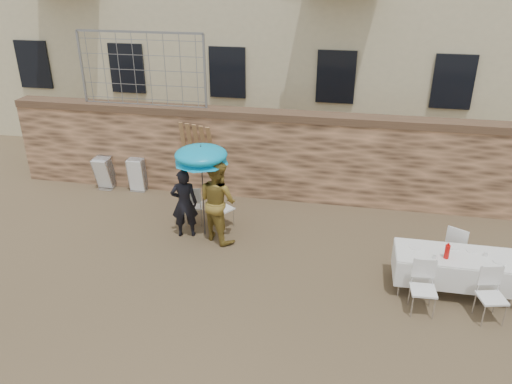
% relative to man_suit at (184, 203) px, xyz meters
% --- Properties ---
extents(ground, '(80.00, 80.00, 0.00)m').
position_rel_man_suit_xyz_m(ground, '(1.26, -2.62, -0.78)').
color(ground, brown).
rests_on(ground, ground).
extents(stone_wall, '(13.00, 0.50, 2.20)m').
position_rel_man_suit_xyz_m(stone_wall, '(1.26, 2.38, 0.32)').
color(stone_wall, '#8E6547').
rests_on(stone_wall, ground).
extents(chain_link_fence, '(3.20, 0.06, 1.80)m').
position_rel_man_suit_xyz_m(chain_link_fence, '(-1.74, 2.38, 2.32)').
color(chain_link_fence, gray).
rests_on(chain_link_fence, stone_wall).
extents(man_suit, '(0.65, 0.51, 1.57)m').
position_rel_man_suit_xyz_m(man_suit, '(0.00, 0.00, 0.00)').
color(man_suit, black).
rests_on(man_suit, ground).
extents(woman_dress, '(1.12, 1.07, 1.83)m').
position_rel_man_suit_xyz_m(woman_dress, '(0.75, 0.00, 0.13)').
color(woman_dress, '#B89438').
rests_on(woman_dress, ground).
extents(umbrella, '(1.16, 1.16, 1.95)m').
position_rel_man_suit_xyz_m(umbrella, '(0.40, 0.10, 1.05)').
color(umbrella, '#3F3F44').
rests_on(umbrella, ground).
extents(couple_chair_left, '(0.59, 0.59, 0.96)m').
position_rel_man_suit_xyz_m(couple_chair_left, '(0.00, 0.55, -0.30)').
color(couple_chair_left, white).
rests_on(couple_chair_left, ground).
extents(couple_chair_right, '(0.66, 0.66, 0.96)m').
position_rel_man_suit_xyz_m(couple_chair_right, '(0.70, 0.55, -0.30)').
color(couple_chair_right, white).
rests_on(couple_chair_right, ground).
extents(banquet_table, '(2.10, 0.85, 0.78)m').
position_rel_man_suit_xyz_m(banquet_table, '(5.44, -1.02, -0.05)').
color(banquet_table, white).
rests_on(banquet_table, ground).
extents(soda_bottle, '(0.09, 0.09, 0.26)m').
position_rel_man_suit_xyz_m(soda_bottle, '(5.24, -1.17, 0.12)').
color(soda_bottle, red).
rests_on(soda_bottle, banquet_table).
extents(table_chair_front_left, '(0.51, 0.51, 0.96)m').
position_rel_man_suit_xyz_m(table_chair_front_left, '(4.84, -1.77, -0.30)').
color(table_chair_front_left, white).
rests_on(table_chair_front_left, ground).
extents(table_chair_front_right, '(0.58, 0.58, 0.96)m').
position_rel_man_suit_xyz_m(table_chair_front_right, '(5.94, -1.77, -0.30)').
color(table_chair_front_right, white).
rests_on(table_chair_front_right, ground).
extents(table_chair_back, '(0.65, 0.65, 0.96)m').
position_rel_man_suit_xyz_m(table_chair_back, '(5.64, -0.22, -0.30)').
color(table_chair_back, white).
rests_on(table_chair_back, ground).
extents(chair_stack_left, '(0.46, 0.47, 0.92)m').
position_rel_man_suit_xyz_m(chair_stack_left, '(-2.88, 2.12, -0.32)').
color(chair_stack_left, white).
rests_on(chair_stack_left, ground).
extents(chair_stack_right, '(0.46, 0.40, 0.92)m').
position_rel_man_suit_xyz_m(chair_stack_right, '(-1.98, 2.12, -0.32)').
color(chair_stack_right, white).
rests_on(chair_stack_right, ground).
extents(wood_planks, '(0.70, 0.20, 2.00)m').
position_rel_man_suit_xyz_m(wood_planks, '(-0.38, 2.19, 0.22)').
color(wood_planks, '#A37749').
rests_on(wood_planks, ground).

